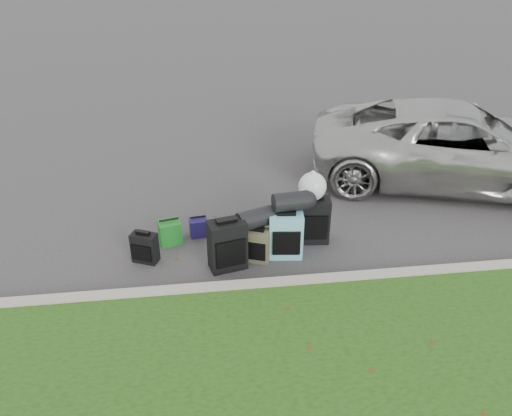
{
  "coord_description": "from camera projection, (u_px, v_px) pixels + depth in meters",
  "views": [
    {
      "loc": [
        -0.86,
        -5.97,
        4.02
      ],
      "look_at": [
        -0.1,
        0.2,
        0.55
      ],
      "focal_mm": 35.0,
      "sensor_mm": 36.0,
      "label": 1
    }
  ],
  "objects": [
    {
      "name": "suitcase_olive",
      "position": [
        257.0,
        245.0,
        6.85
      ],
      "size": [
        0.4,
        0.33,
        0.48
      ],
      "primitive_type": "cube",
      "rotation": [
        0.0,
        0.0,
        -0.38
      ],
      "color": "#42422C",
      "rests_on": "ground"
    },
    {
      "name": "tote_navy",
      "position": [
        199.0,
        227.0,
        7.45
      ],
      "size": [
        0.28,
        0.23,
        0.28
      ],
      "primitive_type": "cube",
      "rotation": [
        0.0,
        0.0,
        0.12
      ],
      "color": "navy",
      "rests_on": "ground"
    },
    {
      "name": "suv",
      "position": [
        457.0,
        145.0,
        8.81
      ],
      "size": [
        5.53,
        3.73,
        1.41
      ],
      "primitive_type": "imported",
      "rotation": [
        0.0,
        0.0,
        1.27
      ],
      "color": "#B7B7B2",
      "rests_on": "ground"
    },
    {
      "name": "suitcase_teal",
      "position": [
        286.0,
        235.0,
        6.9
      ],
      "size": [
        0.49,
        0.33,
        0.66
      ],
      "primitive_type": "cube",
      "rotation": [
        0.0,
        0.0,
        -0.11
      ],
      "color": "#589AA6",
      "rests_on": "ground"
    },
    {
      "name": "curb",
      "position": [
        275.0,
        286.0,
        6.33
      ],
      "size": [
        120.0,
        0.18,
        0.15
      ],
      "primitive_type": "cube",
      "color": "#9E937F",
      "rests_on": "ground"
    },
    {
      "name": "trash_bag",
      "position": [
        312.0,
        187.0,
        6.97
      ],
      "size": [
        0.4,
        0.4,
        0.4
      ],
      "primitive_type": "sphere",
      "color": "silver",
      "rests_on": "suitcase_large_black_right"
    },
    {
      "name": "suitcase_large_black_right",
      "position": [
        313.0,
        220.0,
        7.23
      ],
      "size": [
        0.49,
        0.32,
        0.69
      ],
      "primitive_type": "cube",
      "rotation": [
        0.0,
        0.0,
        -0.1
      ],
      "color": "black",
      "rests_on": "ground"
    },
    {
      "name": "tote_green",
      "position": [
        170.0,
        232.0,
        7.25
      ],
      "size": [
        0.36,
        0.31,
        0.35
      ],
      "primitive_type": "cube",
      "rotation": [
        0.0,
        0.0,
        0.23
      ],
      "color": "#1A7722",
      "rests_on": "ground"
    },
    {
      "name": "duffel_right",
      "position": [
        291.0,
        202.0,
        6.77
      ],
      "size": [
        0.51,
        0.32,
        0.27
      ],
      "primitive_type": "cylinder",
      "rotation": [
        0.0,
        1.57,
        0.11
      ],
      "color": "black",
      "rests_on": "suitcase_teal"
    },
    {
      "name": "suitcase_small_black",
      "position": [
        145.0,
        248.0,
        6.83
      ],
      "size": [
        0.39,
        0.31,
        0.43
      ],
      "primitive_type": "cube",
      "rotation": [
        0.0,
        0.0,
        -0.41
      ],
      "color": "black",
      "rests_on": "ground"
    },
    {
      "name": "ground",
      "position": [
        265.0,
        247.0,
        7.23
      ],
      "size": [
        120.0,
        120.0,
        0.0
      ],
      "primitive_type": "plane",
      "color": "#383535",
      "rests_on": "ground"
    },
    {
      "name": "suitcase_large_black_left",
      "position": [
        227.0,
        245.0,
        6.64
      ],
      "size": [
        0.54,
        0.4,
        0.71
      ],
      "primitive_type": "cube",
      "rotation": [
        0.0,
        0.0,
        0.23
      ],
      "color": "black",
      "rests_on": "ground"
    },
    {
      "name": "duffel_left",
      "position": [
        255.0,
        219.0,
        6.74
      ],
      "size": [
        0.56,
        0.43,
        0.27
      ],
      "primitive_type": "cylinder",
      "rotation": [
        0.0,
        1.57,
        0.35
      ],
      "color": "black",
      "rests_on": "suitcase_olive"
    }
  ]
}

